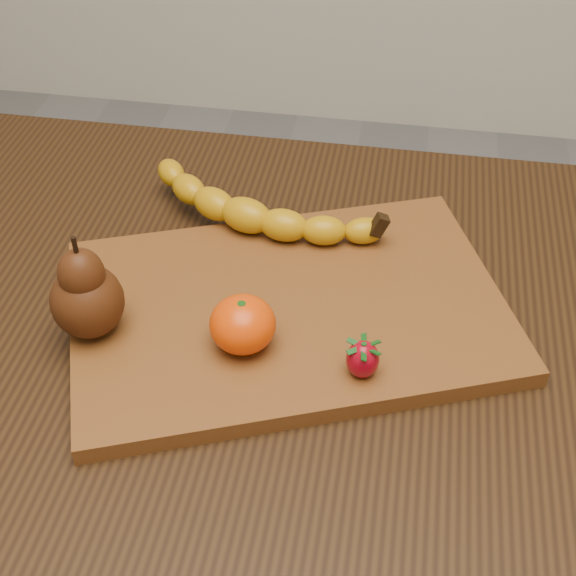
% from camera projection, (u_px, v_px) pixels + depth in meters
% --- Properties ---
extents(table, '(1.00, 0.70, 0.76)m').
position_uv_depth(table, '(247.00, 369.00, 0.93)').
color(table, black).
rests_on(table, ground).
extents(cutting_board, '(0.53, 0.44, 0.02)m').
position_uv_depth(cutting_board, '(288.00, 309.00, 0.85)').
color(cutting_board, brown).
rests_on(cutting_board, table).
extents(banana, '(0.27, 0.14, 0.04)m').
position_uv_depth(banana, '(246.00, 215.00, 0.92)').
color(banana, '#BF8A09').
rests_on(banana, cutting_board).
extents(pear, '(0.10, 0.10, 0.11)m').
position_uv_depth(pear, '(84.00, 286.00, 0.78)').
color(pear, '#411D0A').
rests_on(pear, cutting_board).
extents(mandarin, '(0.08, 0.08, 0.06)m').
position_uv_depth(mandarin, '(243.00, 324.00, 0.78)').
color(mandarin, '#E83F02').
rests_on(mandarin, cutting_board).
extents(strawberry, '(0.04, 0.04, 0.04)m').
position_uv_depth(strawberry, '(363.00, 358.00, 0.75)').
color(strawberry, '#9C0415').
rests_on(strawberry, cutting_board).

